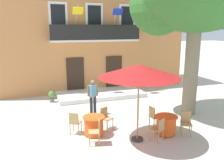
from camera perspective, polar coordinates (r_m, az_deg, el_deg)
The scene contains 14 objects.
ground_plane at distance 11.04m, azimuth -0.58°, elevation -8.41°, with size 120.00×120.00×0.00m, color beige.
building_facade at distance 17.19m, azimuth -6.03°, elevation 12.03°, with size 13.00×5.09×7.50m.
entrance_step_platform at distance 14.66m, azimuth -2.79°, elevation -2.44°, with size 5.22×2.37×0.25m, color silver.
cafe_table_near_tree at distance 9.63m, azimuth 12.91°, elevation -9.56°, with size 0.86×0.86×0.76m.
cafe_chair_near_tree_0 at distance 9.75m, azimuth 17.36°, elevation -8.68°, with size 0.54×0.54×0.91m.
cafe_chair_near_tree_1 at distance 10.10m, azimuth 10.03°, elevation -7.50°, with size 0.43×0.43×0.91m.
cafe_chair_near_tree_2 at distance 8.92m, azimuth 11.21°, elevation -10.38°, with size 0.55×0.55×0.91m.
cafe_table_middle at distance 9.35m, azimuth -4.39°, elevation -9.95°, with size 0.86×0.86×0.76m.
cafe_chair_middle_0 at distance 8.61m, azimuth -3.79°, elevation -11.04°, with size 0.48×0.48×0.91m.
cafe_chair_middle_1 at distance 9.84m, azimuth -1.52°, elevation -7.85°, with size 0.54×0.54×0.91m.
cafe_chair_middle_2 at distance 9.46m, azimuth -8.95°, elevation -8.89°, with size 0.55×0.55×0.91m.
cafe_umbrella at distance 8.33m, azimuth 6.51°, elevation 3.08°, with size 2.90×2.90×2.85m.
ground_planter_left at distance 13.81m, azimuth -14.33°, elevation -2.80°, with size 0.34×0.34×0.65m.
pedestrian_near_entrance at distance 11.38m, azimuth -4.63°, elevation -2.69°, with size 0.53×0.35×1.69m.
Camera 1 is at (-3.31, -9.72, 4.05)m, focal length 38.01 mm.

